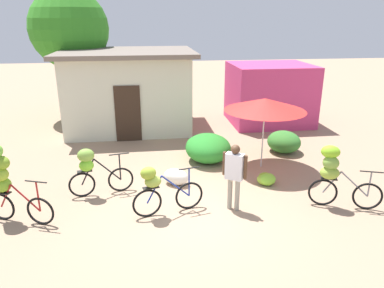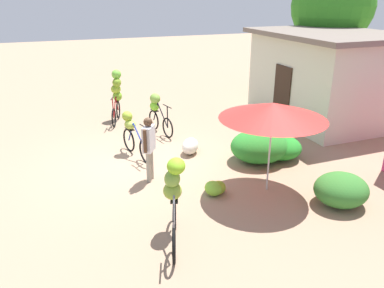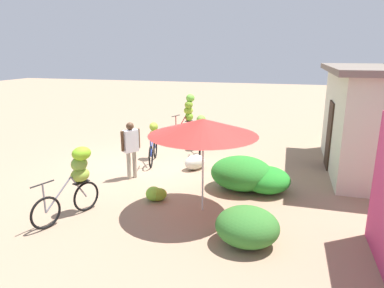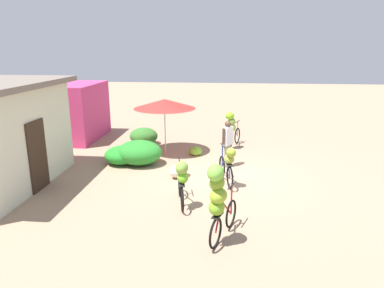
{
  "view_description": "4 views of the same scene",
  "coord_description": "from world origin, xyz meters",
  "px_view_note": "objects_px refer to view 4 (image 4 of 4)",
  "views": [
    {
      "loc": [
        -0.87,
        -7.28,
        4.24
      ],
      "look_at": [
        0.23,
        1.11,
        1.26
      ],
      "focal_mm": 33.87,
      "sensor_mm": 36.0,
      "label": 1
    },
    {
      "loc": [
        9.13,
        -2.02,
        4.24
      ],
      "look_at": [
        1.05,
        1.08,
        0.79
      ],
      "focal_mm": 35.56,
      "sensor_mm": 36.0,
      "label": 2
    },
    {
      "loc": [
        9.31,
        4.06,
        3.42
      ],
      "look_at": [
        0.41,
        1.55,
        0.94
      ],
      "focal_mm": 32.16,
      "sensor_mm": 36.0,
      "label": 3
    },
    {
      "loc": [
        -10.55,
        0.03,
        3.97
      ],
      "look_at": [
        1.04,
        1.2,
        0.76
      ],
      "focal_mm": 33.2,
      "sensor_mm": 36.0,
      "label": 4
    }
  ],
  "objects_px": {
    "market_umbrella": "(165,104)",
    "banana_pile_on_ground": "(196,151)",
    "bicycle_leftmost": "(218,197)",
    "shop_pink": "(67,111)",
    "bicycle_near_pile": "(182,179)",
    "bicycle_center_loaded": "(228,163)",
    "person_vendor": "(228,139)",
    "produce_sack": "(179,170)",
    "bicycle_by_shop": "(232,127)"
  },
  "relations": [
    {
      "from": "bicycle_near_pile",
      "to": "bicycle_center_loaded",
      "type": "height_order",
      "value": "bicycle_near_pile"
    },
    {
      "from": "shop_pink",
      "to": "banana_pile_on_ground",
      "type": "height_order",
      "value": "shop_pink"
    },
    {
      "from": "market_umbrella",
      "to": "banana_pile_on_ground",
      "type": "xyz_separation_m",
      "value": [
        -0.25,
        -1.2,
        -1.75
      ]
    },
    {
      "from": "bicycle_near_pile",
      "to": "bicycle_by_shop",
      "type": "bearing_deg",
      "value": -13.02
    },
    {
      "from": "bicycle_near_pile",
      "to": "banana_pile_on_ground",
      "type": "xyz_separation_m",
      "value": [
        4.47,
        0.05,
        -0.59
      ]
    },
    {
      "from": "shop_pink",
      "to": "bicycle_by_shop",
      "type": "distance_m",
      "value": 7.29
    },
    {
      "from": "bicycle_near_pile",
      "to": "person_vendor",
      "type": "distance_m",
      "value": 3.48
    },
    {
      "from": "shop_pink",
      "to": "bicycle_center_loaded",
      "type": "height_order",
      "value": "shop_pink"
    },
    {
      "from": "banana_pile_on_ground",
      "to": "person_vendor",
      "type": "bearing_deg",
      "value": -135.15
    },
    {
      "from": "market_umbrella",
      "to": "bicycle_near_pile",
      "type": "height_order",
      "value": "market_umbrella"
    },
    {
      "from": "bicycle_near_pile",
      "to": "banana_pile_on_ground",
      "type": "distance_m",
      "value": 4.51
    },
    {
      "from": "bicycle_leftmost",
      "to": "banana_pile_on_ground",
      "type": "bearing_deg",
      "value": 9.37
    },
    {
      "from": "market_umbrella",
      "to": "bicycle_center_loaded",
      "type": "xyz_separation_m",
      "value": [
        -3.13,
        -2.41,
        -1.22
      ]
    },
    {
      "from": "produce_sack",
      "to": "person_vendor",
      "type": "bearing_deg",
      "value": -51.17
    },
    {
      "from": "produce_sack",
      "to": "shop_pink",
      "type": "bearing_deg",
      "value": 51.66
    },
    {
      "from": "bicycle_leftmost",
      "to": "bicycle_near_pile",
      "type": "relative_size",
      "value": 1.13
    },
    {
      "from": "bicycle_near_pile",
      "to": "person_vendor",
      "type": "xyz_separation_m",
      "value": [
        3.28,
        -1.14,
        0.23
      ]
    },
    {
      "from": "market_umbrella",
      "to": "bicycle_leftmost",
      "type": "xyz_separation_m",
      "value": [
        -6.41,
        -2.22,
        -0.86
      ]
    },
    {
      "from": "shop_pink",
      "to": "market_umbrella",
      "type": "xyz_separation_m",
      "value": [
        -1.78,
        -4.68,
        0.69
      ]
    },
    {
      "from": "person_vendor",
      "to": "bicycle_leftmost",
      "type": "bearing_deg",
      "value": 178.1
    },
    {
      "from": "bicycle_by_shop",
      "to": "person_vendor",
      "type": "xyz_separation_m",
      "value": [
        -2.32,
        0.16,
        0.09
      ]
    },
    {
      "from": "bicycle_leftmost",
      "to": "bicycle_near_pile",
      "type": "bearing_deg",
      "value": 29.86
    },
    {
      "from": "shop_pink",
      "to": "bicycle_leftmost",
      "type": "distance_m",
      "value": 10.71
    },
    {
      "from": "bicycle_leftmost",
      "to": "produce_sack",
      "type": "xyz_separation_m",
      "value": [
        3.78,
        1.32,
        -0.82
      ]
    },
    {
      "from": "banana_pile_on_ground",
      "to": "market_umbrella",
      "type": "bearing_deg",
      "value": 78.38
    },
    {
      "from": "banana_pile_on_ground",
      "to": "person_vendor",
      "type": "xyz_separation_m",
      "value": [
        -1.19,
        -1.18,
        0.82
      ]
    },
    {
      "from": "shop_pink",
      "to": "produce_sack",
      "type": "bearing_deg",
      "value": -128.34
    },
    {
      "from": "bicycle_by_shop",
      "to": "bicycle_leftmost",
      "type": "bearing_deg",
      "value": 177.46
    },
    {
      "from": "bicycle_near_pile",
      "to": "bicycle_center_loaded",
      "type": "distance_m",
      "value": 1.97
    },
    {
      "from": "bicycle_leftmost",
      "to": "bicycle_near_pile",
      "type": "xyz_separation_m",
      "value": [
        1.69,
        0.97,
        -0.3
      ]
    },
    {
      "from": "bicycle_center_loaded",
      "to": "bicycle_by_shop",
      "type": "bearing_deg",
      "value": -1.91
    },
    {
      "from": "market_umbrella",
      "to": "bicycle_leftmost",
      "type": "relative_size",
      "value": 1.31
    },
    {
      "from": "bicycle_by_shop",
      "to": "produce_sack",
      "type": "bearing_deg",
      "value": 154.92
    },
    {
      "from": "shop_pink",
      "to": "bicycle_leftmost",
      "type": "xyz_separation_m",
      "value": [
        -8.19,
        -6.9,
        -0.18
      ]
    },
    {
      "from": "bicycle_by_shop",
      "to": "bicycle_near_pile",
      "type": "bearing_deg",
      "value": 166.98
    },
    {
      "from": "bicycle_by_shop",
      "to": "banana_pile_on_ground",
      "type": "relative_size",
      "value": 2.54
    },
    {
      "from": "bicycle_center_loaded",
      "to": "person_vendor",
      "type": "height_order",
      "value": "person_vendor"
    },
    {
      "from": "bicycle_center_loaded",
      "to": "banana_pile_on_ground",
      "type": "distance_m",
      "value": 3.17
    },
    {
      "from": "shop_pink",
      "to": "produce_sack",
      "type": "relative_size",
      "value": 4.57
    },
    {
      "from": "shop_pink",
      "to": "bicycle_near_pile",
      "type": "height_order",
      "value": "shop_pink"
    },
    {
      "from": "person_vendor",
      "to": "banana_pile_on_ground",
      "type": "bearing_deg",
      "value": 44.85
    },
    {
      "from": "bicycle_leftmost",
      "to": "bicycle_by_shop",
      "type": "xyz_separation_m",
      "value": [
        7.3,
        -0.32,
        -0.15
      ]
    },
    {
      "from": "market_umbrella",
      "to": "bicycle_leftmost",
      "type": "bearing_deg",
      "value": -160.91
    },
    {
      "from": "bicycle_near_pile",
      "to": "bicycle_center_loaded",
      "type": "xyz_separation_m",
      "value": [
        1.59,
        -1.16,
        -0.06
      ]
    },
    {
      "from": "bicycle_near_pile",
      "to": "bicycle_by_shop",
      "type": "xyz_separation_m",
      "value": [
        5.6,
        -1.3,
        0.14
      ]
    },
    {
      "from": "bicycle_near_pile",
      "to": "bicycle_center_loaded",
      "type": "bearing_deg",
      "value": -36.2
    },
    {
      "from": "market_umbrella",
      "to": "banana_pile_on_ground",
      "type": "relative_size",
      "value": 3.75
    },
    {
      "from": "shop_pink",
      "to": "banana_pile_on_ground",
      "type": "bearing_deg",
      "value": -108.97
    },
    {
      "from": "market_umbrella",
      "to": "banana_pile_on_ground",
      "type": "distance_m",
      "value": 2.14
    },
    {
      "from": "bicycle_by_shop",
      "to": "banana_pile_on_ground",
      "type": "bearing_deg",
      "value": 130.18
    }
  ]
}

